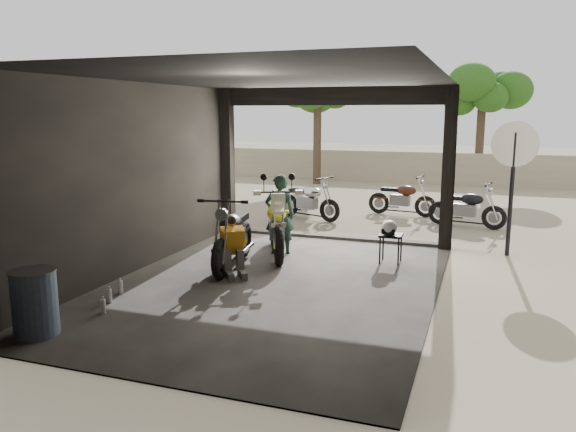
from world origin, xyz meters
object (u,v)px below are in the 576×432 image
Objects in this scene: left_bike at (233,231)px; stool at (391,238)px; outside_bike_a at (309,198)px; outside_bike_c at (467,205)px; main_bike at (276,221)px; oil_drum at (35,304)px; helmet at (389,227)px; rider at (280,215)px; mechanic at (233,249)px; outside_bike_b at (402,195)px; sign_post at (513,165)px.

left_bike is 2.83m from stool.
left_bike is at bearing -159.15° from outside_bike_a.
left_bike is 1.20× the size of outside_bike_c.
oil_drum is (-1.38, -4.66, -0.26)m from main_bike.
outside_bike_c is 9.87m from oil_drum.
left_bike is at bearing -135.93° from main_bike.
outside_bike_a is at bearing 74.03° from main_bike.
helmet is (2.13, 0.08, 0.00)m from main_bike.
rider is at bearing 170.78° from helmet.
oil_drum reaches higher than helmet.
main_bike is 6.95× the size of helmet.
outside_bike_c is at bearing 64.64° from helmet.
main_bike is 2.13m from helmet.
mechanic is 3.35× the size of helmet.
main_bike is 1.61m from mechanic.
outside_bike_c is (3.74, 5.06, -0.11)m from left_bike.
outside_bike_b is at bearing 37.82° from mechanic.
helmet is 0.35× the size of oil_drum.
stool is 0.21× the size of sign_post.
rider is 4.98m from oil_drum.
helmet is at bearing -124.39° from outside_bike_a.
outside_bike_c is 2.92× the size of stool.
outside_bike_c reaches higher than helmet.
helmet is at bearing -166.85° from outside_bike_b.
outside_bike_c is at bearing -65.97° from outside_bike_a.
outside_bike_b is at bearing 95.90° from stool.
main_bike is at bearing -166.54° from sign_post.
mechanic is 0.38× the size of sign_post.
outside_bike_c is (3.32, 4.02, -0.14)m from main_bike.
rider reaches higher than outside_bike_a.
left_bike reaches higher than mechanic.
oil_drum is 8.36m from sign_post.
helmet is (2.28, 1.67, 0.19)m from mechanic.
outside_bike_b is at bearing 48.07° from main_bike.
main_bike reaches higher than oil_drum.
rider reaches higher than main_bike.
main_bike is 0.80× the size of sign_post.
main_bike is at bearing 151.69° from outside_bike_c.
left_bike is at bearing -155.54° from stool.
main_bike is at bearing 169.61° from outside_bike_b.
helmet is at bearing -21.70° from main_bike.
rider is at bearing 151.21° from outside_bike_c.
main_bike is 1.28× the size of outside_bike_b.
main_bike reaches higher than helmet.
outside_bike_a is at bearing -104.28° from rider.
helmet is 5.90m from oil_drum.
outside_bike_b is at bearing 119.22° from sign_post.
outside_bike_b is 1.62× the size of mechanic.
rider is (-3.28, -3.91, 0.23)m from outside_bike_c.
outside_bike_a is 8.43m from oil_drum.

